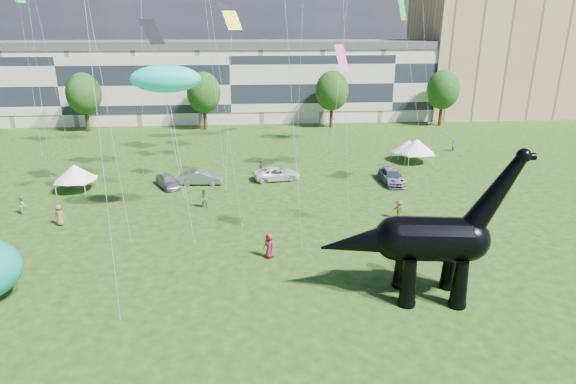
{
  "coord_description": "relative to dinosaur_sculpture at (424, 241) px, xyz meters",
  "views": [
    {
      "loc": [
        -5.05,
        -22.79,
        15.86
      ],
      "look_at": [
        -2.57,
        8.0,
        5.0
      ],
      "focal_mm": 30.0,
      "sensor_mm": 36.0,
      "label": 1
    }
  ],
  "objects": [
    {
      "name": "gazebo_far",
      "position": [
        8.94,
        30.18,
        -1.87
      ],
      "size": [
        4.7,
        4.7,
        2.59
      ],
      "rotation": [
        0.0,
        0.0,
        0.32
      ],
      "color": "white",
      "rests_on": "ground"
    },
    {
      "name": "visitors",
      "position": [
        -6.85,
        11.32,
        -2.84
      ],
      "size": [
        47.21,
        46.35,
        1.89
      ],
      "color": "brown",
      "rests_on": "ground"
    },
    {
      "name": "dinosaur_sculpture",
      "position": [
        0.0,
        0.0,
        0.0
      ],
      "size": [
        12.0,
        3.75,
        9.76
      ],
      "rotation": [
        0.0,
        0.0,
        -0.13
      ],
      "color": "black",
      "rests_on": "ground"
    },
    {
      "name": "tree_mid_left",
      "position": [
        -17.08,
        50.68,
        2.61
      ],
      "size": [
        5.2,
        5.2,
        9.44
      ],
      "color": "#382314",
      "rests_on": "ground"
    },
    {
      "name": "gazebo_left",
      "position": [
        -27.49,
        21.87,
        -1.77
      ],
      "size": [
        4.31,
        4.31,
        2.73
      ],
      "rotation": [
        0.0,
        0.0,
        -0.11
      ],
      "color": "white",
      "rests_on": "ground"
    },
    {
      "name": "car_white",
      "position": [
        -7.35,
        23.84,
        -3.0
      ],
      "size": [
        5.2,
        2.91,
        1.37
      ],
      "primitive_type": "imported",
      "rotation": [
        0.0,
        0.0,
        1.7
      ],
      "color": "silver",
      "rests_on": "ground"
    },
    {
      "name": "apartment_block",
      "position": [
        34.92,
        62.68,
        7.31
      ],
      "size": [
        28.0,
        18.0,
        22.0
      ],
      "primitive_type": "cube",
      "color": "tan",
      "rests_on": "ground"
    },
    {
      "name": "ground",
      "position": [
        -5.08,
        -2.32,
        -3.69
      ],
      "size": [
        220.0,
        220.0,
        0.0
      ],
      "primitive_type": "plane",
      "color": "#16330C",
      "rests_on": "ground"
    },
    {
      "name": "car_grey",
      "position": [
        -15.34,
        23.08,
        -2.96
      ],
      "size": [
        4.5,
        1.75,
        1.46
      ],
      "primitive_type": "imported",
      "rotation": [
        0.0,
        0.0,
        1.53
      ],
      "color": "slate",
      "rests_on": "ground"
    },
    {
      "name": "car_silver",
      "position": [
        -18.62,
        22.34,
        -3.01
      ],
      "size": [
        3.27,
        4.29,
        1.36
      ],
      "primitive_type": "imported",
      "rotation": [
        0.0,
        0.0,
        0.48
      ],
      "color": "#A4A3A8",
      "rests_on": "ground"
    },
    {
      "name": "terrace_row",
      "position": [
        -13.08,
        59.68,
        2.31
      ],
      "size": [
        78.0,
        11.0,
        12.0
      ],
      "primitive_type": "cube",
      "color": "beige",
      "rests_on": "ground"
    },
    {
      "name": "tree_far_right",
      "position": [
        20.92,
        50.68,
        2.61
      ],
      "size": [
        5.2,
        5.2,
        9.44
      ],
      "color": "#382314",
      "rests_on": "ground"
    },
    {
      "name": "tree_mid_right",
      "position": [
        2.92,
        50.68,
        2.61
      ],
      "size": [
        5.2,
        5.2,
        9.44
      ],
      "color": "#382314",
      "rests_on": "ground"
    },
    {
      "name": "tree_far_left",
      "position": [
        -35.08,
        50.68,
        2.61
      ],
      "size": [
        5.2,
        5.2,
        9.44
      ],
      "color": "#382314",
      "rests_on": "ground"
    },
    {
      "name": "car_dark",
      "position": [
        4.56,
        21.79,
        -2.97
      ],
      "size": [
        2.16,
        5.01,
        1.44
      ],
      "primitive_type": "imported",
      "rotation": [
        0.0,
        0.0,
        0.03
      ],
      "color": "#595960",
      "rests_on": "ground"
    },
    {
      "name": "gazebo_near",
      "position": [
        9.64,
        29.3,
        -1.64
      ],
      "size": [
        4.52,
        4.52,
        2.91
      ],
      "rotation": [
        0.0,
        0.0,
        0.09
      ],
      "color": "white",
      "rests_on": "ground"
    }
  ]
}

